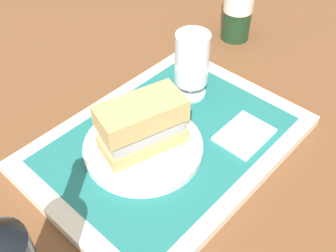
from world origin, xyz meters
TOP-DOWN VIEW (x-y plane):
  - ground_plane at (0.00, 0.00)m, footprint 3.00×3.00m
  - tray at (0.00, 0.00)m, footprint 0.44×0.32m
  - placemat at (0.00, 0.00)m, footprint 0.38×0.27m
  - plate at (-0.05, 0.01)m, footprint 0.19×0.19m
  - sandwich at (-0.04, 0.01)m, footprint 0.14×0.10m
  - beer_glass at (0.11, 0.05)m, footprint 0.06×0.06m
  - napkin_folded at (0.09, -0.09)m, footprint 0.09×0.07m

SIDE VIEW (x-z plane):
  - ground_plane at x=0.00m, z-range 0.00..0.00m
  - tray at x=0.00m, z-range 0.00..0.02m
  - placemat at x=0.00m, z-range 0.02..0.02m
  - napkin_folded at x=0.09m, z-range 0.02..0.03m
  - plate at x=-0.05m, z-range 0.02..0.04m
  - sandwich at x=-0.04m, z-range 0.04..0.12m
  - beer_glass at x=0.11m, z-range 0.03..0.15m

